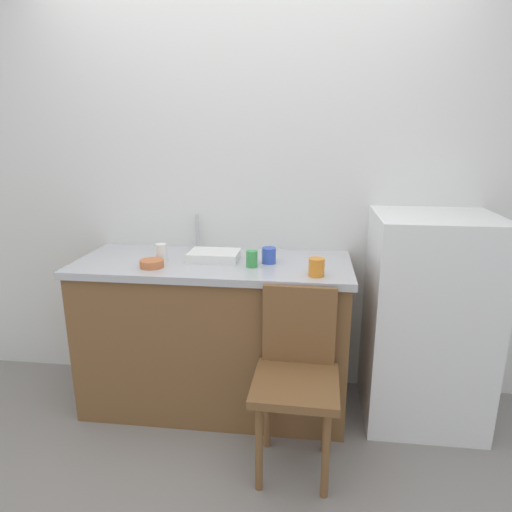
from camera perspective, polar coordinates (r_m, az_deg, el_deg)
name	(u,v)px	position (r m, az deg, el deg)	size (l,w,h in m)	color
ground_plane	(221,481)	(2.38, -4.57, -26.81)	(8.00, 8.00, 0.00)	gray
back_wall	(248,178)	(2.76, -0.99, 9.99)	(4.80, 0.10, 2.67)	silver
cabinet_base	(215,337)	(2.70, -5.23, -10.26)	(1.51, 0.60, 0.86)	brown
countertop	(213,264)	(2.53, -5.48, -1.04)	(1.55, 0.64, 0.04)	#B7B7BC
faucet	(197,232)	(2.77, -7.51, 3.13)	(0.02, 0.02, 0.22)	#B7B7BC
refrigerator	(427,320)	(2.68, 21.01, -7.71)	(0.64, 0.57, 1.19)	white
chair	(297,372)	(2.20, 5.21, -14.62)	(0.41, 0.41, 0.89)	brown
dish_tray	(214,256)	(2.54, -5.36, 0.06)	(0.28, 0.20, 0.05)	white
terracotta_bowl	(152,263)	(2.46, -13.20, -0.94)	(0.13, 0.13, 0.04)	#C67042
cup_blue	(269,255)	(2.46, 1.67, 0.08)	(0.08, 0.08, 0.09)	blue
cup_orange	(317,267)	(2.26, 7.76, -1.43)	(0.08, 0.08, 0.09)	orange
cup_green	(252,259)	(2.39, -0.54, -0.36)	(0.06, 0.06, 0.09)	green
cup_white	(161,253)	(2.54, -12.03, 0.41)	(0.06, 0.06, 0.10)	white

